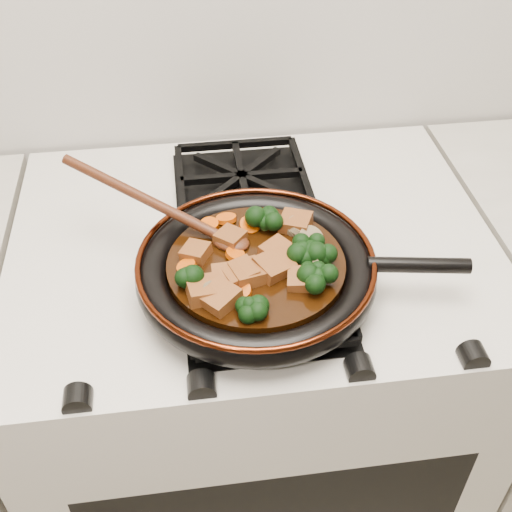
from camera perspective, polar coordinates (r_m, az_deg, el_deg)
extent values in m
cube|color=beige|center=(1.35, -0.25, -13.27)|extent=(0.76, 0.60, 0.90)
cylinder|color=black|center=(0.90, 0.00, -1.76)|extent=(0.31, 0.31, 0.01)
torus|color=black|center=(0.89, 0.00, -1.34)|extent=(0.33, 0.33, 0.04)
torus|color=#4C1A0A|center=(0.88, 0.00, -0.34)|extent=(0.33, 0.33, 0.01)
cylinder|color=black|center=(0.91, 14.27, -0.80)|extent=(0.14, 0.04, 0.02)
cylinder|color=black|center=(0.89, 0.00, -1.01)|extent=(0.25, 0.25, 0.02)
cube|color=brown|center=(0.85, -1.40, -1.66)|extent=(0.06, 0.05, 0.03)
cube|color=brown|center=(0.85, 3.94, -2.15)|extent=(0.04, 0.04, 0.03)
cube|color=brown|center=(0.88, 1.94, 0.28)|extent=(0.06, 0.06, 0.03)
cube|color=brown|center=(0.85, -0.76, -1.70)|extent=(0.05, 0.05, 0.03)
cube|color=brown|center=(0.85, -2.74, -1.85)|extent=(0.04, 0.04, 0.02)
cube|color=brown|center=(0.93, 3.54, 2.90)|extent=(0.06, 0.05, 0.03)
cube|color=brown|center=(0.89, -5.37, 0.29)|extent=(0.05, 0.05, 0.02)
cube|color=brown|center=(0.83, -4.60, -3.09)|extent=(0.05, 0.05, 0.03)
cube|color=brown|center=(0.85, -0.84, -1.54)|extent=(0.05, 0.05, 0.03)
cube|color=brown|center=(0.91, -2.30, 1.55)|extent=(0.05, 0.05, 0.02)
cube|color=brown|center=(0.82, -3.23, -3.77)|extent=(0.06, 0.06, 0.03)
cube|color=brown|center=(0.86, 1.60, -0.97)|extent=(0.06, 0.06, 0.03)
cylinder|color=#C84805|center=(0.94, -4.15, 2.82)|extent=(0.03, 0.03, 0.01)
cylinder|color=#C84805|center=(0.87, -6.19, -0.96)|extent=(0.03, 0.03, 0.02)
cylinder|color=#C84805|center=(0.83, -1.29, -3.12)|extent=(0.03, 0.03, 0.02)
cylinder|color=#C84805|center=(0.89, -1.88, 0.16)|extent=(0.03, 0.03, 0.01)
cylinder|color=#C84805|center=(0.95, -2.66, 3.34)|extent=(0.03, 0.03, 0.02)
cylinder|color=#C84805|center=(0.93, -0.56, 2.74)|extent=(0.03, 0.03, 0.02)
cylinder|color=olive|center=(0.87, 5.84, -0.65)|extent=(0.03, 0.04, 0.03)
cylinder|color=olive|center=(0.93, 3.61, 2.58)|extent=(0.05, 0.05, 0.03)
cylinder|color=olive|center=(0.91, 4.91, 1.64)|extent=(0.05, 0.05, 0.02)
cylinder|color=olive|center=(0.83, -3.99, -3.36)|extent=(0.04, 0.04, 0.03)
cylinder|color=olive|center=(0.93, 3.83, 2.46)|extent=(0.04, 0.04, 0.02)
ellipsoid|color=#451E0E|center=(0.91, -2.27, 1.30)|extent=(0.07, 0.06, 0.02)
cylinder|color=#451E0E|center=(0.94, -9.75, 5.00)|extent=(0.02, 0.02, 0.28)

